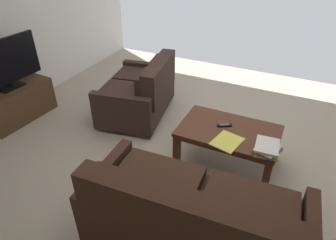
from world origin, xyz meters
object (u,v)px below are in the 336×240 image
object	(u,v)px
loveseat_near	(141,92)
tv_remote	(224,125)
book_stack	(267,148)
loose_magazine	(227,141)
flat_tv	(4,64)
tv_stand	(16,103)
sofa_main	(193,218)
coffee_table	(229,135)

from	to	relation	value
loveseat_near	tv_remote	bearing A→B (deg)	160.91
book_stack	loose_magazine	bearing A→B (deg)	0.19
flat_tv	loveseat_near	bearing A→B (deg)	-151.23
loveseat_near	loose_magazine	bearing A→B (deg)	153.23
tv_stand	book_stack	xyz separation A→B (m)	(-3.31, -0.11, 0.26)
sofa_main	loveseat_near	xyz separation A→B (m)	(1.43, -1.67, -0.01)
tv_remote	flat_tv	bearing A→B (deg)	7.48
book_stack	tv_remote	bearing A→B (deg)	-27.82
sofa_main	flat_tv	distance (m)	3.09
loveseat_near	tv_stand	xyz separation A→B (m)	(1.50, 0.83, -0.11)
loose_magazine	tv_stand	bearing A→B (deg)	15.16
flat_tv	book_stack	bearing A→B (deg)	-178.11
coffee_table	tv_stand	distance (m)	2.90
loveseat_near	flat_tv	size ratio (longest dim) A/B	1.29
sofa_main	tv_remote	bearing A→B (deg)	-84.41
loose_magazine	coffee_table	bearing A→B (deg)	-66.84
book_stack	loose_magazine	distance (m)	0.39
sofa_main	tv_stand	size ratio (longest dim) A/B	1.86
flat_tv	loose_magazine	bearing A→B (deg)	-177.89
coffee_table	loose_magazine	xyz separation A→B (m)	(-0.04, 0.22, 0.07)
sofa_main	coffee_table	bearing A→B (deg)	-87.50
flat_tv	coffee_table	bearing A→B (deg)	-173.55
book_stack	loveseat_near	bearing A→B (deg)	-21.59
tv_remote	loose_magazine	distance (m)	0.28
flat_tv	book_stack	distance (m)	3.32
loveseat_near	book_stack	bearing A→B (deg)	158.41
sofa_main	tv_remote	size ratio (longest dim) A/B	11.17
sofa_main	coffee_table	size ratio (longest dim) A/B	1.71
coffee_table	loose_magazine	size ratio (longest dim) A/B	3.39
sofa_main	loveseat_near	world-z (taller)	sofa_main
loose_magazine	loveseat_near	bearing A→B (deg)	-13.74
loveseat_near	tv_stand	size ratio (longest dim) A/B	1.33
sofa_main	coffee_table	distance (m)	1.17
tv_stand	tv_remote	distance (m)	2.85
coffee_table	tv_stand	world-z (taller)	tv_stand
loose_magazine	book_stack	bearing A→B (deg)	-166.78
sofa_main	coffee_table	xyz separation A→B (m)	(0.05, -1.17, 0.02)
flat_tv	loose_magazine	xyz separation A→B (m)	(-2.92, -0.11, -0.35)
sofa_main	flat_tv	world-z (taller)	flat_tv
tv_stand	tv_remote	world-z (taller)	tv_stand
flat_tv	book_stack	world-z (taller)	flat_tv
loveseat_near	tv_remote	xyz separation A→B (m)	(-1.31, 0.45, 0.11)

